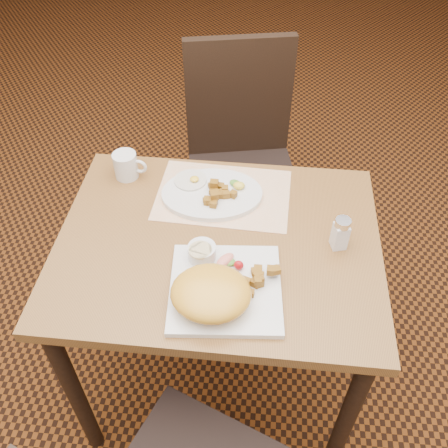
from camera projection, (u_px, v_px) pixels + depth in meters
ground at (220, 372)px, 1.92m from camera, size 8.00×8.00×0.00m
table at (218, 265)px, 1.47m from camera, size 0.90×0.70×0.75m
chair_far at (241, 152)px, 2.01m from camera, size 0.50×0.51×0.97m
placemat at (223, 195)px, 1.52m from camera, size 0.41×0.29×0.00m
plate_square at (225, 289)px, 1.26m from camera, size 0.30×0.30×0.02m
plate_oval at (212, 194)px, 1.51m from camera, size 0.33×0.26×0.02m
hollandaise_mound at (210, 293)px, 1.20m from camera, size 0.20×0.18×0.07m
ramekin at (202, 252)px, 1.31m from camera, size 0.07×0.08×0.04m
garnish_sq at (229, 262)px, 1.30m from camera, size 0.08×0.07×0.03m
fried_egg at (191, 180)px, 1.53m from camera, size 0.10×0.10×0.02m
garnish_ov at (238, 185)px, 1.51m from camera, size 0.06×0.05×0.02m
salt_shaker at (341, 233)px, 1.34m from camera, size 0.05×0.05×0.10m
coffee_mug at (126, 165)px, 1.55m from camera, size 0.11×0.07×0.08m
home_fries_sq at (259, 278)px, 1.25m from camera, size 0.11×0.10×0.04m
home_fries_ov at (217, 193)px, 1.48m from camera, size 0.10×0.10×0.04m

